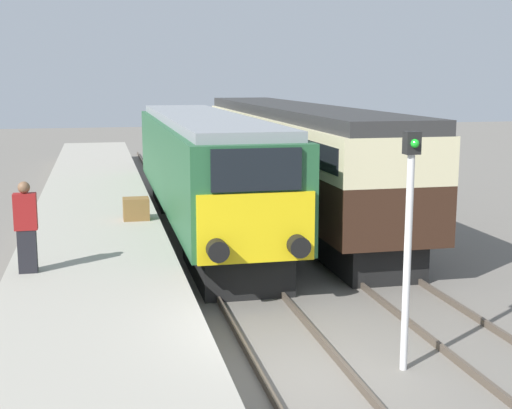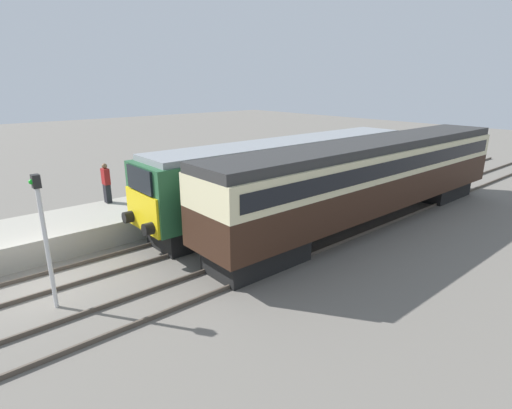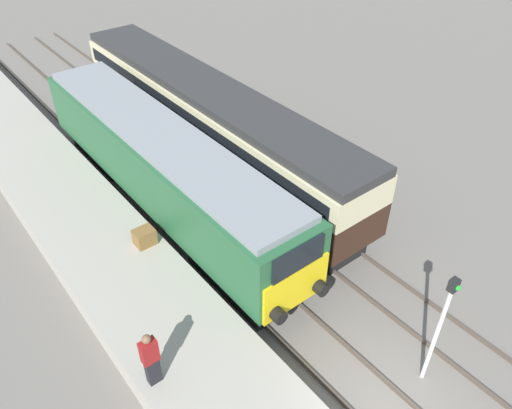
% 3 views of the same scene
% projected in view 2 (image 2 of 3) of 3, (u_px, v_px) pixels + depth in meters
% --- Properties ---
extents(ground_plane, '(120.00, 120.00, 0.00)m').
position_uv_depth(ground_plane, '(39.00, 286.00, 12.85)').
color(ground_plane, slate).
extents(platform_left, '(3.50, 50.00, 0.95)m').
position_uv_depth(platform_left, '(195.00, 203.00, 20.07)').
color(platform_left, '#9E998C').
rests_on(platform_left, ground_plane).
extents(rails_near_track, '(1.51, 60.00, 0.14)m').
position_uv_depth(rails_near_track, '(176.00, 245.00, 15.93)').
color(rails_near_track, '#4C4238').
rests_on(rails_near_track, ground_plane).
extents(rails_far_track, '(1.50, 60.00, 0.14)m').
position_uv_depth(rails_far_track, '(227.00, 275.00, 13.46)').
color(rails_far_track, '#4C4238').
rests_on(rails_far_track, ground_plane).
extents(locomotive, '(2.70, 15.81, 3.67)m').
position_uv_depth(locomotive, '(290.00, 173.00, 19.31)').
color(locomotive, black).
rests_on(locomotive, ground_plane).
extents(passenger_carriage, '(2.75, 18.11, 3.86)m').
position_uv_depth(passenger_carriage, '(373.00, 174.00, 17.89)').
color(passenger_carriage, black).
rests_on(passenger_carriage, ground_plane).
extents(person_on_platform, '(0.44, 0.26, 1.84)m').
position_uv_depth(person_on_platform, '(106.00, 183.00, 18.18)').
color(person_on_platform, black).
rests_on(person_on_platform, platform_left).
extents(signal_post, '(0.24, 0.28, 3.96)m').
position_uv_depth(signal_post, '(44.00, 232.00, 10.97)').
color(signal_post, silver).
rests_on(signal_post, ground_plane).
extents(luggage_crate, '(0.70, 0.56, 0.60)m').
position_uv_depth(luggage_crate, '(225.00, 189.00, 19.68)').
color(luggage_crate, brown).
rests_on(luggage_crate, platform_left).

